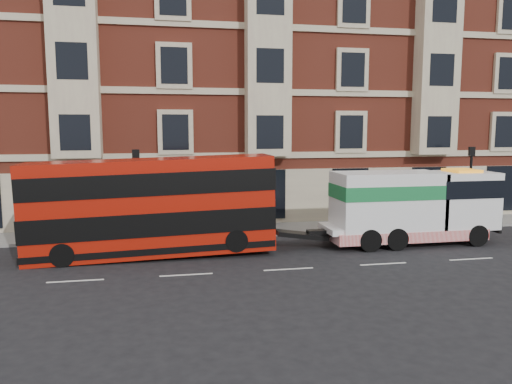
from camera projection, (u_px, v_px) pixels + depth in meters
The scene contains 8 objects.
ground at pixel (289, 269), 19.63m from camera, with size 120.00×120.00×0.00m, color black.
sidewalk at pixel (253, 230), 26.92m from camera, with size 90.00×3.00×0.15m, color slate.
victorian_terrace at pixel (240, 59), 33.04m from camera, with size 45.00×12.00×20.40m.
lamp_post_west at pixel (137, 187), 24.18m from camera, with size 0.35×0.15×4.35m.
lamp_post_east at pixel (470, 180), 27.59m from camera, with size 0.35×0.15×4.35m.
double_decker_bus at pixel (151, 205), 21.39m from camera, with size 10.42×2.39×4.22m.
tow_truck at pixel (410, 206), 23.72m from camera, with size 8.34×2.47×3.48m.
pedestrian at pixel (85, 222), 23.91m from camera, with size 0.64×0.42×1.75m, color #1D233A.
Camera 1 is at (-4.90, -18.48, 5.52)m, focal length 35.00 mm.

